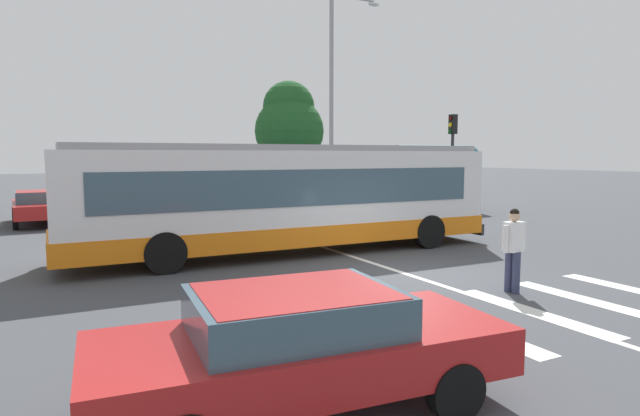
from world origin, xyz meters
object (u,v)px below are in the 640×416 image
at_px(bus_stop_shelter, 434,162).
at_px(parked_car_champagne, 178,201).
at_px(foreground_sedan, 301,342).
at_px(parked_car_teal, 333,194).
at_px(city_transit_bus, 288,197).
at_px(parked_car_blue, 286,196).
at_px(parked_car_white, 232,198).
at_px(parked_car_black, 110,203).
at_px(traffic_light_far_corner, 452,148).
at_px(background_tree_right, 289,124).
at_px(pedestrian_crossing_street, 513,246).
at_px(parked_car_red, 38,205).
at_px(twin_arm_street_lamp, 331,80).

bearing_deg(bus_stop_shelter, parked_car_champagne, 163.92).
relative_size(foreground_sedan, parked_car_teal, 1.00).
bearing_deg(bus_stop_shelter, city_transit_bus, -148.33).
bearing_deg(parked_car_champagne, parked_car_blue, 0.45).
distance_m(parked_car_champagne, parked_car_white, 2.68).
distance_m(parked_car_black, parked_car_blue, 8.07).
relative_size(parked_car_white, traffic_light_far_corner, 0.99).
xyz_separation_m(parked_car_black, bus_stop_shelter, (14.46, -3.31, 1.65)).
relative_size(parked_car_black, parked_car_champagne, 0.99).
bearing_deg(traffic_light_far_corner, city_transit_bus, -153.33).
bearing_deg(background_tree_right, pedestrian_crossing_street, -104.19).
height_order(city_transit_bus, traffic_light_far_corner, traffic_light_far_corner).
xyz_separation_m(foreground_sedan, parked_car_white, (5.63, 19.23, 0.00)).
bearing_deg(parked_car_white, pedestrian_crossing_street, -88.81).
height_order(parked_car_champagne, parked_car_teal, same).
relative_size(parked_car_red, background_tree_right, 0.60).
distance_m(parked_car_blue, traffic_light_far_corner, 8.26).
bearing_deg(foreground_sedan, parked_car_teal, 59.86).
bearing_deg(parked_car_champagne, parked_car_teal, 0.49).
relative_size(parked_car_red, parked_car_champagne, 0.98).
xyz_separation_m(parked_car_champagne, parked_car_blue, (5.25, 0.04, 0.00)).
relative_size(foreground_sedan, parked_car_red, 1.02).
distance_m(parked_car_champagne, parked_car_blue, 5.25).
bearing_deg(parked_car_blue, city_transit_bus, -113.88).
xyz_separation_m(parked_car_champagne, twin_arm_street_lamp, (7.03, -1.34, 5.55)).
relative_size(foreground_sedan, parked_car_champagne, 0.99).
relative_size(pedestrian_crossing_street, parked_car_red, 0.38).
bearing_deg(pedestrian_crossing_street, bus_stop_shelter, 56.04).
relative_size(parked_car_white, parked_car_blue, 1.02).
bearing_deg(parked_car_red, parked_car_champagne, -4.29).
bearing_deg(traffic_light_far_corner, parked_car_white, 150.64).
height_order(parked_car_blue, parked_car_teal, same).
xyz_separation_m(pedestrian_crossing_street, foreground_sedan, (-5.98, -2.52, -0.20)).
bearing_deg(parked_car_blue, parked_car_black, -179.40).
bearing_deg(twin_arm_street_lamp, traffic_light_far_corner, -34.95).
height_order(parked_car_black, twin_arm_street_lamp, twin_arm_street_lamp).
relative_size(traffic_light_far_corner, bus_stop_shelter, 1.02).
height_order(parked_car_black, parked_car_teal, same).
distance_m(parked_car_champagne, twin_arm_street_lamp, 9.05).
distance_m(parked_car_black, parked_car_teal, 10.74).
bearing_deg(city_transit_bus, pedestrian_crossing_street, -70.33).
bearing_deg(bus_stop_shelter, parked_car_red, 167.60).
distance_m(parked_car_champagne, parked_car_teal, 7.92).
bearing_deg(bus_stop_shelter, pedestrian_crossing_street, -123.96).
distance_m(parked_car_red, twin_arm_street_lamp, 13.80).
bearing_deg(pedestrian_crossing_street, parked_car_black, 109.74).
bearing_deg(pedestrian_crossing_street, parked_car_blue, 82.05).
bearing_deg(traffic_light_far_corner, parked_car_red, 163.77).
height_order(bus_stop_shelter, twin_arm_street_lamp, twin_arm_street_lamp).
xyz_separation_m(parked_car_white, parked_car_teal, (5.29, -0.43, 0.00)).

